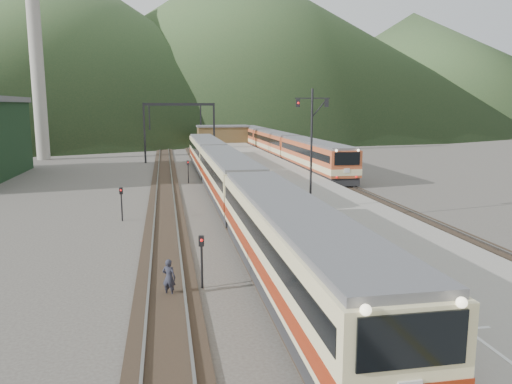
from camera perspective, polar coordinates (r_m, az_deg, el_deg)
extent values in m
plane|color=#47423D|center=(16.17, 8.95, -18.28)|extent=(400.00, 400.00, 0.00)
cube|color=black|center=(54.17, -5.09, 1.79)|extent=(2.60, 200.00, 0.12)
cube|color=slate|center=(54.10, -5.85, 1.87)|extent=(0.10, 200.00, 0.14)
cube|color=slate|center=(54.23, -4.34, 1.91)|extent=(0.10, 200.00, 0.14)
cube|color=black|center=(53.95, -10.39, 1.63)|extent=(2.60, 200.00, 0.12)
cube|color=slate|center=(53.94, -11.16, 1.71)|extent=(0.10, 200.00, 0.14)
cube|color=slate|center=(53.94, -9.63, 1.76)|extent=(0.10, 200.00, 0.14)
cube|color=black|center=(56.38, 6.63, 2.08)|extent=(2.60, 200.00, 0.12)
cube|color=slate|center=(56.16, 5.93, 2.16)|extent=(0.10, 200.00, 0.14)
cube|color=slate|center=(56.58, 7.33, 2.19)|extent=(0.10, 200.00, 0.14)
cube|color=gray|center=(52.96, 1.15, 2.12)|extent=(8.00, 100.00, 1.00)
cube|color=black|center=(68.57, -12.62, 6.58)|extent=(0.25, 0.25, 8.00)
cube|color=black|center=(68.84, -4.81, 6.79)|extent=(0.25, 0.25, 8.00)
cube|color=black|center=(68.45, -8.79, 9.88)|extent=(9.30, 0.22, 0.35)
cube|color=black|center=(93.53, -12.06, 7.40)|extent=(0.25, 0.25, 8.00)
cube|color=black|center=(93.73, -6.32, 7.56)|extent=(0.25, 0.25, 8.00)
cube|color=black|center=(93.44, -9.25, 9.82)|extent=(9.30, 0.22, 0.35)
cylinder|color=#9E998E|center=(77.70, -23.84, 14.48)|extent=(1.80, 1.80, 30.00)
cube|color=brown|center=(92.17, -3.84, 6.56)|extent=(9.00, 4.00, 2.80)
cube|color=slate|center=(92.09, -3.85, 7.53)|extent=(9.40, 4.40, 0.30)
cone|color=#2D4B29|center=(207.64, -20.81, 15.39)|extent=(180.00, 180.00, 60.00)
cone|color=#2D4B29|center=(247.72, -2.29, 16.74)|extent=(220.00, 220.00, 75.00)
cone|color=#2D4B29|center=(251.83, 17.29, 13.35)|extent=(160.00, 160.00, 50.00)
cube|color=beige|center=(20.23, 4.03, -6.10)|extent=(2.97, 19.99, 3.63)
cube|color=beige|center=(40.01, -3.25, 1.84)|extent=(2.97, 19.99, 3.63)
cube|color=beige|center=(60.26, -5.69, 4.49)|extent=(2.97, 19.99, 3.63)
cube|color=#BB522D|center=(55.94, 6.74, 4.06)|extent=(2.97, 20.00, 3.63)
cube|color=#BB522D|center=(75.71, 2.17, 5.61)|extent=(2.97, 20.00, 3.63)
cube|color=#BB522D|center=(95.78, -0.50, 6.50)|extent=(2.97, 20.00, 3.63)
cylinder|color=black|center=(32.24, 6.34, 4.85)|extent=(0.14, 0.14, 7.66)
cube|color=black|center=(32.12, 6.45, 10.60)|extent=(2.15, 0.59, 0.07)
cube|color=black|center=(32.09, 4.81, 10.10)|extent=(0.29, 0.23, 0.50)
cube|color=black|center=(32.18, 8.07, 10.03)|extent=(0.29, 0.23, 0.50)
cylinder|color=black|center=(21.24, -6.21, -8.31)|extent=(0.10, 0.10, 2.00)
cube|color=black|center=(20.94, -6.26, -5.57)|extent=(0.25, 0.20, 0.45)
cylinder|color=black|center=(49.85, -7.75, 2.13)|extent=(0.10, 0.10, 2.00)
cube|color=black|center=(49.73, -7.77, 3.33)|extent=(0.25, 0.21, 0.45)
cylinder|color=black|center=(34.33, -15.10, -1.59)|extent=(0.10, 0.10, 2.00)
cube|color=black|center=(34.14, -15.17, 0.14)|extent=(0.25, 0.21, 0.45)
imported|color=#242632|center=(20.63, -9.91, -9.62)|extent=(0.67, 0.58, 1.55)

